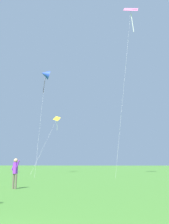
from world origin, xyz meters
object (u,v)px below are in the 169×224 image
kite_blue_delta (45,74)px  person_foreground_watcher (15,170)px  kite_pink_low (131,16)px  kite_yellow_diamond (56,122)px

kite_blue_delta → person_foreground_watcher: size_ratio=9.54×
person_foreground_watcher → kite_blue_delta: bearing=99.9°
kite_pink_low → kite_yellow_diamond: (-12.05, 6.82, -14.39)m
kite_pink_low → person_foreground_watcher: 29.76m
kite_yellow_diamond → kite_blue_delta: bearing=-154.7°
kite_blue_delta → kite_yellow_diamond: kite_blue_delta is taller
kite_yellow_diamond → person_foreground_watcher: kite_yellow_diamond is taller
kite_blue_delta → kite_pink_low: (13.91, -5.94, 6.38)m
kite_yellow_diamond → person_foreground_watcher: (2.32, -24.89, -7.17)m
kite_blue_delta → kite_pink_low: bearing=-23.1°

